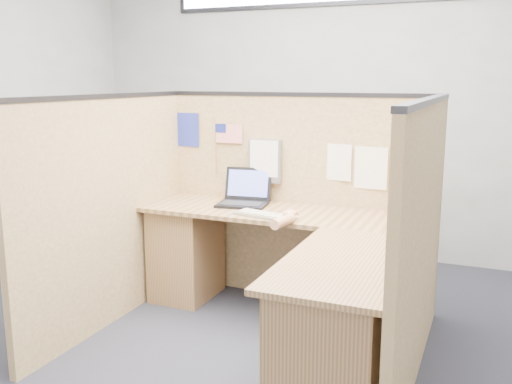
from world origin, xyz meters
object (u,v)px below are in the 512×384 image
at_px(mouse, 291,217).
at_px(l_desk, 286,279).
at_px(laptop, 246,196).
at_px(keyboard, 263,215).

bearing_deg(mouse, l_desk, -78.38).
relative_size(l_desk, laptop, 5.18).
xyz_separation_m(laptop, keyboard, (0.27, -0.32, -0.05)).
height_order(l_desk, mouse, mouse).
bearing_deg(l_desk, keyboard, 140.55).
bearing_deg(laptop, l_desk, -53.59).
bearing_deg(keyboard, mouse, 12.67).
distance_m(laptop, mouse, 0.56).
xyz_separation_m(laptop, mouse, (0.46, -0.32, -0.04)).
distance_m(l_desk, keyboard, 0.46).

